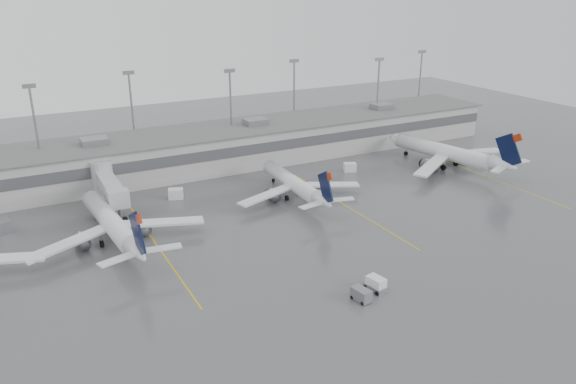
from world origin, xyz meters
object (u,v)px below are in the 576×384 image
jet_mid_left (113,224)px  jet_far_right (449,153)px  baggage_tug (376,285)px  jet_mid_right (295,184)px

jet_mid_left → jet_far_right: bearing=-1.1°
jet_mid_left → baggage_tug: bearing=-52.7°
jet_far_right → baggage_tug: jet_far_right is taller
jet_mid_right → baggage_tug: jet_mid_right is taller
jet_mid_right → jet_far_right: (38.49, 0.57, 0.56)m
jet_mid_left → baggage_tug: size_ratio=9.80×
baggage_tug → jet_mid_right: bearing=68.9°
jet_mid_right → jet_far_right: jet_far_right is taller
jet_far_right → baggage_tug: bearing=-153.7°
jet_mid_right → baggage_tug: 35.31m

